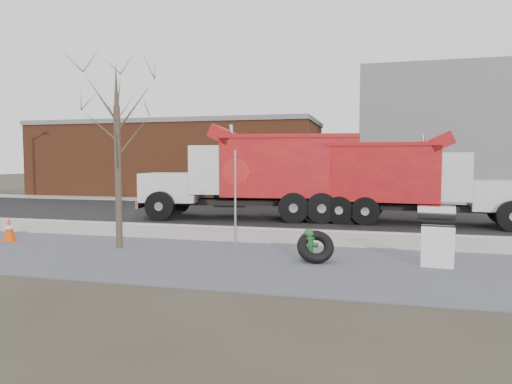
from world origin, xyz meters
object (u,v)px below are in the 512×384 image
(stop_sign, at_px, (235,182))
(truck_tire, at_px, (315,247))
(sandwich_board, at_px, (438,247))
(dump_truck_red_b, at_px, (260,172))
(fire_hydrant, at_px, (309,246))
(dump_truck_red_a, at_px, (402,179))

(stop_sign, bearing_deg, truck_tire, -21.44)
(sandwich_board, distance_m, dump_truck_red_b, 9.93)
(truck_tire, bearing_deg, stop_sign, 156.80)
(fire_hydrant, bearing_deg, dump_truck_red_b, 125.44)
(sandwich_board, bearing_deg, stop_sign, 175.67)
(sandwich_board, height_order, dump_truck_red_a, dump_truck_red_a)
(dump_truck_red_b, bearing_deg, stop_sign, 90.54)
(fire_hydrant, relative_size, sandwich_board, 0.83)
(stop_sign, relative_size, dump_truck_red_b, 0.29)
(fire_hydrant, bearing_deg, truck_tire, -20.06)
(sandwich_board, distance_m, dump_truck_red_a, 7.86)
(fire_hydrant, bearing_deg, stop_sign, 171.14)
(sandwich_board, relative_size, dump_truck_red_b, 0.11)
(dump_truck_red_a, bearing_deg, dump_truck_red_b, -175.21)
(sandwich_board, xyz_separation_m, dump_truck_red_a, (-0.30, 7.76, 1.26))
(truck_tire, relative_size, stop_sign, 0.38)
(fire_hydrant, height_order, dump_truck_red_a, dump_truck_red_a)
(truck_tire, xyz_separation_m, stop_sign, (-2.34, 1.00, 1.50))
(stop_sign, distance_m, dump_truck_red_b, 6.80)
(stop_sign, bearing_deg, fire_hydrant, -20.49)
(stop_sign, relative_size, sandwich_board, 2.80)
(fire_hydrant, distance_m, truck_tire, 0.22)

